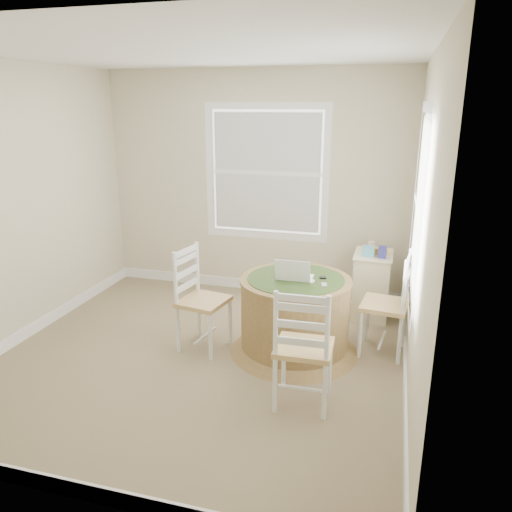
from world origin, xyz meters
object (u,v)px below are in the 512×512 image
(round_table, at_px, (295,312))
(chair_near, at_px, (304,347))
(laptop, at_px, (294,276))
(chair_left, at_px, (204,301))
(chair_right, at_px, (385,304))
(corner_chest, at_px, (371,285))

(round_table, xyz_separation_m, chair_near, (0.23, -0.81, 0.08))
(laptop, bearing_deg, round_table, -130.42)
(chair_left, relative_size, laptop, 3.01)
(chair_near, distance_m, chair_right, 1.15)
(round_table, bearing_deg, laptop, -140.11)
(round_table, bearing_deg, chair_left, -179.30)
(chair_left, height_order, chair_right, same)
(round_table, relative_size, laptop, 3.75)
(chair_near, relative_size, laptop, 3.01)
(round_table, xyz_separation_m, chair_left, (-0.83, -0.16, 0.08))
(round_table, relative_size, chair_right, 1.25)
(chair_near, height_order, laptop, chair_near)
(chair_near, relative_size, chair_right, 1.00)
(chair_near, xyz_separation_m, corner_chest, (0.40, 1.84, -0.12))
(chair_left, bearing_deg, laptop, -69.46)
(chair_right, bearing_deg, corner_chest, -162.52)
(chair_near, bearing_deg, corner_chest, -104.04)
(chair_right, xyz_separation_m, laptop, (-0.80, -0.21, 0.27))
(laptop, bearing_deg, chair_left, 9.61)
(chair_left, relative_size, chair_right, 1.00)
(chair_near, bearing_deg, chair_right, -120.58)
(chair_left, xyz_separation_m, corner_chest, (1.45, 1.19, -0.12))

